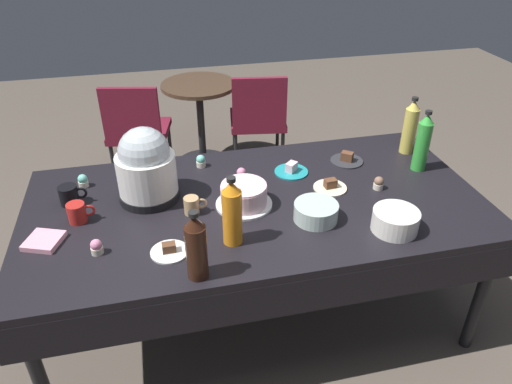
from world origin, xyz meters
The scene contains 26 objects.
ground centered at (0.00, 0.00, 0.00)m, with size 9.00×9.00×0.00m, color brown.
potluck_table centered at (0.00, 0.00, 0.69)m, with size 2.20×1.10×0.75m.
frosted_layer_cake centered at (-0.06, -0.02, 0.80)m, with size 0.27×0.27×0.11m.
slow_cooker centered at (-0.50, 0.14, 0.92)m, with size 0.29×0.29×0.37m.
glass_salad_bowl centered at (0.23, -0.21, 0.79)m, with size 0.20×0.20×0.08m, color #B2C6BC.
ceramic_snack_bowl centered at (0.54, -0.37, 0.80)m, with size 0.20×0.20×0.10m, color silver.
dessert_plate_white centered at (-0.44, -0.30, 0.76)m, with size 0.16×0.16×0.05m.
dessert_plate_cream centered at (0.39, 0.03, 0.76)m, with size 0.17×0.17×0.05m.
dessert_plate_charcoal centered at (0.58, 0.27, 0.76)m, with size 0.18×0.18×0.06m.
dessert_plate_teal centered at (0.25, 0.23, 0.76)m, with size 0.18×0.18×0.06m.
cupcake_cocoa centered at (-0.03, 0.21, 0.78)m, with size 0.05×0.05×0.07m.
cupcake_lemon centered at (-0.73, -0.24, 0.78)m, with size 0.05×0.05×0.07m.
cupcake_berry centered at (0.62, -0.03, 0.78)m, with size 0.05×0.05×0.07m.
cupcake_rose centered at (-0.21, 0.40, 0.78)m, with size 0.05×0.05×0.07m.
cupcake_mint centered at (-0.82, 0.33, 0.78)m, with size 0.05×0.05×0.07m.
soda_bottle_lime_soda centered at (0.92, 0.11, 0.91)m, with size 0.08×0.08×0.33m.
soda_bottle_ginger_ale centered at (0.96, 0.31, 0.90)m, with size 0.08×0.08×0.33m.
soda_bottle_cola centered at (-0.34, -0.47, 0.89)m, with size 0.08×0.08×0.30m.
soda_bottle_orange_juice centered at (-0.17, -0.29, 0.90)m, with size 0.08×0.08×0.32m.
coffee_mug_red centered at (-0.82, 0.02, 0.80)m, with size 0.12×0.08×0.09m.
coffee_mug_tan centered at (-0.31, -0.03, 0.79)m, with size 0.11×0.07×0.08m.
coffee_mug_black centered at (-0.87, 0.18, 0.80)m, with size 0.13×0.09×0.09m.
paper_napkin_stack centered at (-0.95, -0.12, 0.76)m, with size 0.14×0.14×0.02m, color pink.
maroon_chair_left centered at (-0.57, 1.59, 0.49)m, with size 0.52×0.52×0.85m.
maroon_chair_right centered at (0.39, 1.59, 0.49)m, with size 0.50×0.50×0.85m.
round_cafe_table centered at (-0.05, 1.82, 0.50)m, with size 0.60×0.60×0.72m.
Camera 1 is at (-0.44, -1.90, 2.02)m, focal length 33.82 mm.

